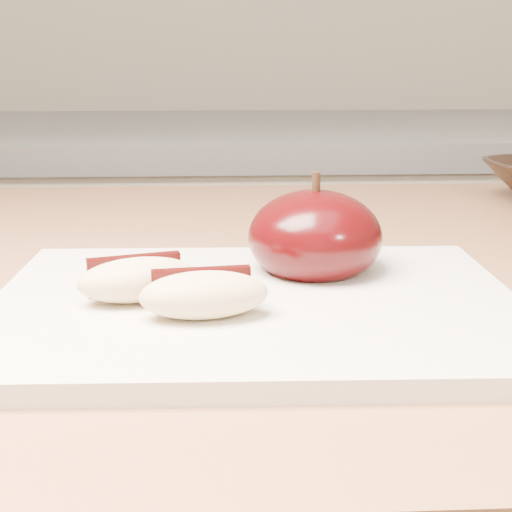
{
  "coord_description": "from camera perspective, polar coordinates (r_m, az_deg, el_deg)",
  "views": [
    {
      "loc": [
        0.05,
        -0.03,
        1.05
      ],
      "look_at": [
        0.07,
        0.37,
        0.94
      ],
      "focal_mm": 50.0,
      "sensor_mm": 36.0,
      "label": 1
    }
  ],
  "objects": [
    {
      "name": "apple_wedge_a",
      "position": [
        0.42,
        -9.41,
        -1.83
      ],
      "size": [
        0.08,
        0.05,
        0.03
      ],
      "rotation": [
        0.0,
        0.0,
        0.28
      ],
      "color": "beige",
      "rests_on": "cutting_board"
    },
    {
      "name": "apple_wedge_b",
      "position": [
        0.39,
        -4.2,
        -3.05
      ],
      "size": [
        0.07,
        0.04,
        0.03
      ],
      "rotation": [
        0.0,
        0.0,
        0.12
      ],
      "color": "beige",
      "rests_on": "cutting_board"
    },
    {
      "name": "cutting_board",
      "position": [
        0.42,
        0.0,
        -4.09
      ],
      "size": [
        0.31,
        0.23,
        0.01
      ],
      "primitive_type": "cube",
      "rotation": [
        0.0,
        0.0,
        -0.02
      ],
      "color": "silver",
      "rests_on": "island_counter"
    },
    {
      "name": "back_cabinet",
      "position": [
        1.36,
        -4.84,
        -9.64
      ],
      "size": [
        2.4,
        0.62,
        0.94
      ],
      "color": "silver",
      "rests_on": "ground"
    },
    {
      "name": "apple_half",
      "position": [
        0.47,
        4.73,
        1.53
      ],
      "size": [
        0.1,
        0.1,
        0.07
      ],
      "rotation": [
        0.0,
        0.0,
        0.14
      ],
      "color": "black",
      "rests_on": "cutting_board"
    }
  ]
}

